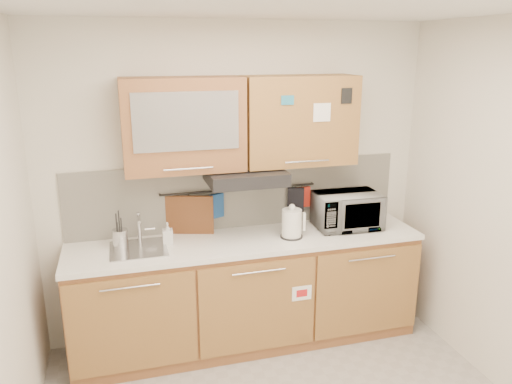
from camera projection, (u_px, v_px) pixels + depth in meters
ceiling at (309, 1)px, 2.41m from camera, size 3.20×3.20×0.00m
wall_back at (238, 183)px, 4.15m from camera, size 3.20×0.00×3.20m
base_cabinet at (248, 297)px, 4.12m from camera, size 2.80×0.64×0.88m
countertop at (248, 241)px, 3.98m from camera, size 2.82×0.62×0.04m
backsplash at (238, 195)px, 4.17m from camera, size 2.80×0.02×0.56m
upper_cabinets at (242, 123)px, 3.84m from camera, size 1.82×0.37×0.70m
range_hood at (245, 176)px, 3.89m from camera, size 0.60×0.46×0.10m
sink at (139, 249)px, 3.77m from camera, size 0.42×0.40×0.26m
utensil_rail at (240, 189)px, 4.12m from camera, size 1.30×0.02×0.02m
utensil_crock at (120, 238)px, 3.78m from camera, size 0.13×0.13×0.29m
kettle at (292, 224)px, 3.98m from camera, size 0.20×0.18×0.28m
toaster at (338, 217)px, 4.16m from camera, size 0.28×0.17×0.21m
microwave at (347, 211)px, 4.19m from camera, size 0.55×0.38×0.30m
soap_bottle at (168, 233)px, 3.86m from camera, size 0.08×0.08×0.17m
cutting_board at (190, 224)px, 4.07m from camera, size 0.38×0.14×0.48m
oven_mitt at (217, 206)px, 4.09m from camera, size 0.12×0.07×0.20m
dark_pouch at (296, 200)px, 4.27m from camera, size 0.15×0.08×0.22m
pot_holder at (302, 197)px, 4.28m from camera, size 0.14×0.03×0.18m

